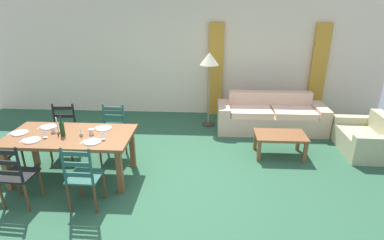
{
  "coord_description": "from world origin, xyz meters",
  "views": [
    {
      "loc": [
        0.66,
        -4.05,
        2.66
      ],
      "look_at": [
        0.38,
        0.79,
        0.75
      ],
      "focal_mm": 28.53,
      "sensor_mm": 36.0,
      "label": 1
    }
  ],
  "objects_px": {
    "dining_chair_near_right": "(83,177)",
    "standing_lamp": "(209,63)",
    "dining_chair_near_left": "(16,175)",
    "coffee_cup_primary": "(91,132)",
    "dining_chair_head_west": "(0,150)",
    "wine_glass_near_left": "(44,131)",
    "coffee_cup_secondary": "(53,130)",
    "wine_glass_near_right": "(102,132)",
    "dining_chair_far_right": "(113,132)",
    "coffee_table": "(280,138)",
    "dining_table": "(70,140)",
    "armchair_upholstered": "(367,139)",
    "couch": "(270,117)",
    "wine_bottle": "(62,129)",
    "dining_chair_far_left": "(64,131)"
  },
  "relations": [
    {
      "from": "wine_glass_near_right",
      "to": "standing_lamp",
      "type": "bearing_deg",
      "value": 58.15
    },
    {
      "from": "coffee_cup_primary",
      "to": "wine_bottle",
      "type": "bearing_deg",
      "value": -169.98
    },
    {
      "from": "dining_chair_far_left",
      "to": "coffee_table",
      "type": "relative_size",
      "value": 1.07
    },
    {
      "from": "dining_chair_far_right",
      "to": "coffee_cup_secondary",
      "type": "relative_size",
      "value": 10.67
    },
    {
      "from": "coffee_cup_secondary",
      "to": "coffee_cup_primary",
      "type": "bearing_deg",
      "value": -3.19
    },
    {
      "from": "dining_table",
      "to": "couch",
      "type": "xyz_separation_m",
      "value": [
        3.46,
        2.16,
        -0.37
      ]
    },
    {
      "from": "coffee_cup_primary",
      "to": "dining_chair_head_west",
      "type": "bearing_deg",
      "value": -177.42
    },
    {
      "from": "dining_table",
      "to": "wine_glass_near_left",
      "type": "distance_m",
      "value": 0.39
    },
    {
      "from": "dining_chair_near_left",
      "to": "couch",
      "type": "xyz_separation_m",
      "value": [
        3.91,
        2.9,
        -0.19
      ]
    },
    {
      "from": "dining_chair_near_left",
      "to": "wine_glass_near_left",
      "type": "xyz_separation_m",
      "value": [
        0.14,
        0.62,
        0.38
      ]
    },
    {
      "from": "dining_table",
      "to": "armchair_upholstered",
      "type": "xyz_separation_m",
      "value": [
        5.08,
        1.19,
        -0.41
      ]
    },
    {
      "from": "wine_bottle",
      "to": "dining_chair_head_west",
      "type": "bearing_deg",
      "value": 179.68
    },
    {
      "from": "dining_table",
      "to": "dining_chair_far_right",
      "type": "xyz_separation_m",
      "value": [
        0.42,
        0.74,
        -0.19
      ]
    },
    {
      "from": "dining_table",
      "to": "coffee_table",
      "type": "height_order",
      "value": "dining_table"
    },
    {
      "from": "coffee_cup_primary",
      "to": "coffee_cup_secondary",
      "type": "height_order",
      "value": "same"
    },
    {
      "from": "wine_glass_near_right",
      "to": "dining_table",
      "type": "bearing_deg",
      "value": 166.24
    },
    {
      "from": "couch",
      "to": "standing_lamp",
      "type": "xyz_separation_m",
      "value": [
        -1.35,
        0.18,
        1.12
      ]
    },
    {
      "from": "dining_chair_near_right",
      "to": "armchair_upholstered",
      "type": "bearing_deg",
      "value": 22.61
    },
    {
      "from": "dining_chair_near_left",
      "to": "coffee_cup_primary",
      "type": "bearing_deg",
      "value": 44.2
    },
    {
      "from": "dining_chair_far_right",
      "to": "wine_bottle",
      "type": "distance_m",
      "value": 1.01
    },
    {
      "from": "dining_chair_near_right",
      "to": "coffee_cup_secondary",
      "type": "height_order",
      "value": "dining_chair_near_right"
    },
    {
      "from": "dining_table",
      "to": "wine_bottle",
      "type": "distance_m",
      "value": 0.22
    },
    {
      "from": "dining_table",
      "to": "coffee_cup_secondary",
      "type": "height_order",
      "value": "coffee_cup_secondary"
    },
    {
      "from": "dining_chair_near_right",
      "to": "standing_lamp",
      "type": "distance_m",
      "value": 3.61
    },
    {
      "from": "dining_chair_near_right",
      "to": "dining_chair_far_left",
      "type": "xyz_separation_m",
      "value": [
        -0.93,
        1.45,
        0.0
      ]
    },
    {
      "from": "dining_table",
      "to": "wine_glass_near_left",
      "type": "height_order",
      "value": "wine_glass_near_left"
    },
    {
      "from": "dining_table",
      "to": "armchair_upholstered",
      "type": "bearing_deg",
      "value": 13.16
    },
    {
      "from": "dining_table",
      "to": "dining_chair_head_west",
      "type": "height_order",
      "value": "dining_chair_head_west"
    },
    {
      "from": "dining_table",
      "to": "dining_chair_head_west",
      "type": "relative_size",
      "value": 1.98
    },
    {
      "from": "coffee_cup_primary",
      "to": "dining_chair_near_left",
      "type": "bearing_deg",
      "value": -135.8
    },
    {
      "from": "coffee_cup_secondary",
      "to": "armchair_upholstered",
      "type": "relative_size",
      "value": 0.08
    },
    {
      "from": "dining_chair_head_west",
      "to": "wine_glass_near_left",
      "type": "height_order",
      "value": "dining_chair_head_west"
    },
    {
      "from": "dining_chair_near_left",
      "to": "wine_bottle",
      "type": "relative_size",
      "value": 3.04
    },
    {
      "from": "dining_chair_near_left",
      "to": "coffee_cup_primary",
      "type": "xyz_separation_m",
      "value": [
        0.79,
        0.77,
        0.32
      ]
    },
    {
      "from": "coffee_table",
      "to": "dining_chair_far_left",
      "type": "bearing_deg",
      "value": -176.68
    },
    {
      "from": "dining_chair_head_west",
      "to": "wine_bottle",
      "type": "xyz_separation_m",
      "value": [
        1.06,
        -0.01,
        0.39
      ]
    },
    {
      "from": "dining_table",
      "to": "coffee_cup_secondary",
      "type": "xyz_separation_m",
      "value": [
        -0.28,
        0.06,
        0.13
      ]
    },
    {
      "from": "wine_bottle",
      "to": "wine_glass_near_left",
      "type": "xyz_separation_m",
      "value": [
        -0.24,
        -0.08,
        -0.01
      ]
    },
    {
      "from": "wine_bottle",
      "to": "coffee_table",
      "type": "bearing_deg",
      "value": 15.82
    },
    {
      "from": "coffee_cup_primary",
      "to": "couch",
      "type": "bearing_deg",
      "value": 34.28
    },
    {
      "from": "wine_glass_near_right",
      "to": "couch",
      "type": "relative_size",
      "value": 0.07
    },
    {
      "from": "coffee_cup_secondary",
      "to": "dining_chair_near_right",
      "type": "bearing_deg",
      "value": -46.63
    },
    {
      "from": "wine_glass_near_left",
      "to": "couch",
      "type": "height_order",
      "value": "wine_glass_near_left"
    },
    {
      "from": "dining_chair_near_right",
      "to": "wine_glass_near_right",
      "type": "distance_m",
      "value": 0.71
    },
    {
      "from": "wine_glass_near_right",
      "to": "standing_lamp",
      "type": "distance_m",
      "value": 2.97
    },
    {
      "from": "dining_chair_far_right",
      "to": "dining_chair_head_west",
      "type": "xyz_separation_m",
      "value": [
        -1.56,
        -0.78,
        0.0
      ]
    },
    {
      "from": "dining_chair_head_west",
      "to": "wine_bottle",
      "type": "distance_m",
      "value": 1.13
    },
    {
      "from": "dining_chair_far_right",
      "to": "coffee_table",
      "type": "xyz_separation_m",
      "value": [
        2.99,
        0.2,
        -0.12
      ]
    },
    {
      "from": "couch",
      "to": "dining_table",
      "type": "bearing_deg",
      "value": -148.09
    },
    {
      "from": "dining_chair_head_west",
      "to": "coffee_cup_secondary",
      "type": "distance_m",
      "value": 0.92
    }
  ]
}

